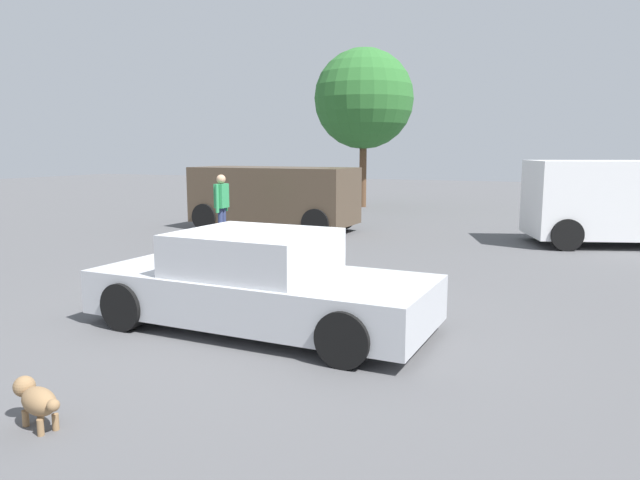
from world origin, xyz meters
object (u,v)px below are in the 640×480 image
at_px(dog, 36,399).
at_px(van_white, 640,200).
at_px(suv_dark, 273,196).
at_px(pedestrian, 222,202).
at_px(sedan_foreground, 260,284).

height_order(dog, van_white, van_white).
relative_size(van_white, suv_dark, 1.16).
bearing_deg(pedestrian, suv_dark, 78.97).
relative_size(dog, van_white, 0.12).
bearing_deg(sedan_foreground, dog, -94.12).
xyz_separation_m(sedan_foreground, pedestrian, (-4.56, 6.28, 0.44)).
distance_m(suv_dark, pedestrian, 2.42).
bearing_deg(sedan_foreground, pedestrian, 128.31).
bearing_deg(pedestrian, van_white, 14.14).
height_order(dog, suv_dark, suv_dark).
bearing_deg(dog, sedan_foreground, -80.25).
distance_m(sedan_foreground, pedestrian, 7.77).
xyz_separation_m(sedan_foreground, suv_dark, (-4.30, 8.69, 0.43)).
distance_m(dog, pedestrian, 10.46).
relative_size(dog, pedestrian, 0.37).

